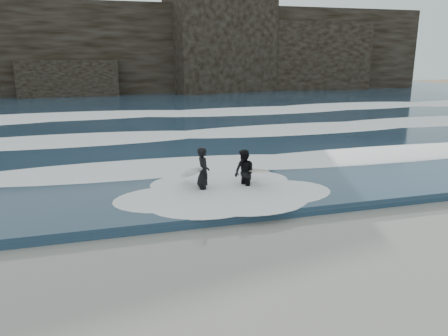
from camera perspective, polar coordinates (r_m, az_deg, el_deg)
The scene contains 8 objects.
ground at distance 10.65m, azimuth 16.73°, elevation -11.90°, with size 120.00×120.00×0.00m, color olive.
sea at distance 37.56m, azimuth -7.91°, elevation 7.68°, with size 90.00×52.00×0.30m, color #1D3348.
headland at distance 54.16m, azimuth -10.88°, elevation 14.82°, with size 70.00×9.00×10.00m, color black.
foam_near at distance 18.24m, azimuth 1.50°, elevation 1.21°, with size 60.00×3.20×0.20m, color white.
foam_mid at distance 24.86m, azimuth -3.43°, elevation 4.87°, with size 60.00×4.00×0.24m, color white.
foam_far at distance 33.60m, azimuth -6.90°, elevation 7.41°, with size 60.00×4.80×0.30m, color white.
surfer_left at distance 14.31m, azimuth -3.09°, elevation -0.64°, with size 0.94×2.05×1.73m.
surfer_right at distance 14.62m, azimuth 2.88°, elevation -0.62°, with size 1.10×2.05×1.58m.
Camera 1 is at (-5.43, -7.89, 4.66)m, focal length 35.00 mm.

